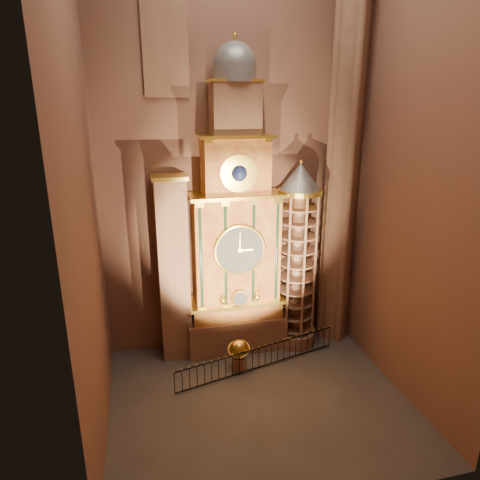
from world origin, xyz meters
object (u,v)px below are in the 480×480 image
object	(u,v)px
stair_turret	(297,259)
iron_railing	(259,358)
celestial_globe	(239,352)
portrait_tower	(174,269)
astronomical_clock	(235,238)

from	to	relation	value
stair_turret	iron_railing	world-z (taller)	stair_turret
iron_railing	celestial_globe	bearing A→B (deg)	166.59
portrait_tower	celestial_globe	xyz separation A→B (m)	(3.04, -2.30, -4.12)
stair_turret	iron_railing	size ratio (longest dim) A/B	1.18
astronomical_clock	iron_railing	world-z (taller)	astronomical_clock
astronomical_clock	stair_turret	bearing A→B (deg)	-4.30
astronomical_clock	celestial_globe	bearing A→B (deg)	-99.06
portrait_tower	iron_railing	distance (m)	6.57
portrait_tower	celestial_globe	size ratio (longest dim) A/B	5.94
astronomical_clock	portrait_tower	distance (m)	3.73
portrait_tower	astronomical_clock	bearing A→B (deg)	-0.29
portrait_tower	celestial_globe	distance (m)	5.61
astronomical_clock	portrait_tower	size ratio (longest dim) A/B	1.64
astronomical_clock	portrait_tower	bearing A→B (deg)	179.71
stair_turret	celestial_globe	bearing A→B (deg)	-152.45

